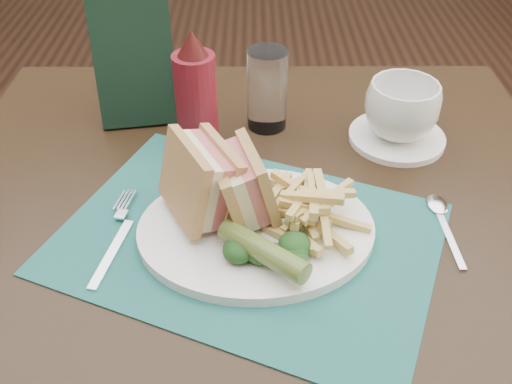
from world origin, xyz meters
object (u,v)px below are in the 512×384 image
table_main (257,348)px  sandwich_half_b (226,187)px  coffee_cup (402,110)px  placemat (248,238)px  drinking_glass (267,90)px  sandwich_half_a (184,185)px  ketchup_bottle (196,92)px  plate (256,230)px  saucer (397,137)px  check_presenter (134,62)px

table_main → sandwich_half_b: size_ratio=9.20×
coffee_cup → sandwich_half_b: bearing=-142.1°
placemat → drinking_glass: 0.28m
drinking_glass → sandwich_half_b: bearing=-102.7°
placemat → sandwich_half_a: size_ratio=4.25×
ketchup_bottle → sandwich_half_a: bearing=-90.1°
sandwich_half_a → drinking_glass: drinking_glass is taller
plate → sandwich_half_b: 0.07m
sandwich_half_b → saucer: 0.33m
coffee_cup → table_main: bearing=-151.7°
check_presenter → coffee_cup: bearing=-19.6°
saucer → placemat: bearing=-136.1°
sandwich_half_b → coffee_cup: (0.26, 0.20, -0.01)m
plate → sandwich_half_a: sandwich_half_a is taller
coffee_cup → drinking_glass: bearing=167.6°
placemat → coffee_cup: bearing=43.9°
coffee_cup → check_presenter: 0.42m
coffee_cup → plate: bearing=-135.6°
placemat → sandwich_half_a: sandwich_half_a is taller
table_main → sandwich_half_b: (-0.04, -0.08, 0.44)m
placemat → check_presenter: 0.36m
placemat → ketchup_bottle: bearing=109.7°
check_presenter → placemat: bearing=-68.5°
check_presenter → saucer: bearing=-19.6°
drinking_glass → check_presenter: size_ratio=0.64×
sandwich_half_a → coffee_cup: (0.31, 0.20, -0.02)m
plate → drinking_glass: bearing=82.8°
plate → sandwich_half_a: 0.11m
table_main → sandwich_half_b: sandwich_half_b is taller
sandwich_half_b → check_presenter: bearing=103.0°
placemat → saucer: (0.23, 0.22, 0.00)m
saucer → coffee_cup: 0.05m
plate → ketchup_bottle: (-0.09, 0.21, 0.08)m
sandwich_half_a → ketchup_bottle: bearing=62.2°
plate → table_main: bearing=85.8°
placemat → drinking_glass: (0.03, 0.27, 0.06)m
sandwich_half_b → table_main: bearing=49.0°
saucer → coffee_cup: (0.00, 0.00, 0.05)m
drinking_glass → coffee_cup: bearing=-12.4°
table_main → sandwich_half_b: 0.45m
sandwich_half_a → ketchup_bottle: 0.19m
drinking_glass → saucer: bearing=-12.4°
coffee_cup → ketchup_bottle: bearing=-178.0°
drinking_glass → ketchup_bottle: size_ratio=0.70×
drinking_glass → table_main: bearing=-95.9°
placemat → ketchup_bottle: ketchup_bottle is taller
sandwich_half_a → drinking_glass: (0.11, 0.25, -0.01)m
table_main → check_presenter: check_presenter is taller
saucer → check_presenter: check_presenter is taller
sandwich_half_a → ketchup_bottle: ketchup_bottle is taller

